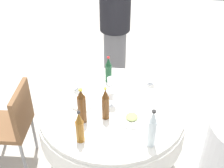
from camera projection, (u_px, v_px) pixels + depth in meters
ground_plane at (112, 165)px, 2.92m from camera, size 10.00×10.00×0.00m
dining_table at (112, 120)px, 2.58m from camera, size 1.25×1.25×0.74m
bottle_clear_west at (152, 129)px, 2.06m from camera, size 0.06×0.06×0.32m
bottle_dark_green_mid at (108, 70)px, 2.73m from camera, size 0.06×0.06×0.26m
bottle_brown_south at (106, 104)px, 2.30m from camera, size 0.06×0.06×0.29m
bottle_amber_outer at (80, 128)px, 2.11m from camera, size 0.06×0.06×0.28m
bottle_brown_right at (82, 107)px, 2.27m from camera, size 0.07×0.07×0.31m
wine_glass_outer at (77, 81)px, 2.64m from camera, size 0.08×0.08×0.13m
wine_glass_right at (151, 76)px, 2.71m from camera, size 0.07×0.07×0.13m
wine_glass_east at (111, 82)px, 2.61m from camera, size 0.07×0.07×0.14m
wine_glass_far at (111, 95)px, 2.44m from camera, size 0.07×0.07×0.15m
plate_north at (132, 118)px, 2.36m from camera, size 0.24×0.24×0.04m
plate_inner at (131, 95)px, 2.61m from camera, size 0.23×0.23×0.02m
spoon_mid at (89, 78)px, 2.84m from camera, size 0.12×0.16×0.00m
folded_napkin at (83, 105)px, 2.49m from camera, size 0.20×0.20×0.02m
person_south at (115, 31)px, 3.36m from camera, size 0.34×0.34×1.67m
chair_east at (14, 122)px, 2.67m from camera, size 0.46×0.46×0.87m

